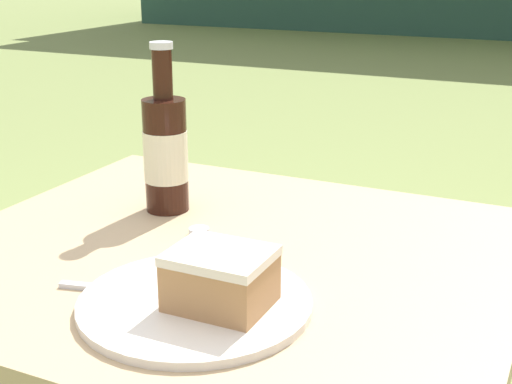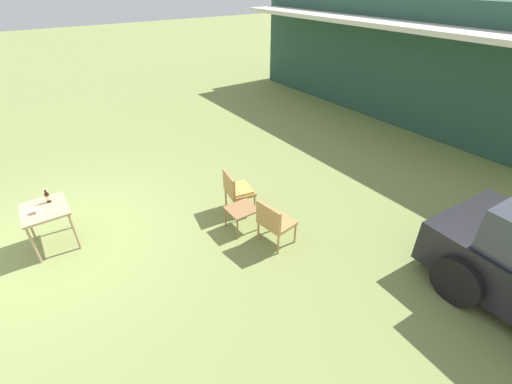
{
  "view_description": "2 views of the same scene",
  "coord_description": "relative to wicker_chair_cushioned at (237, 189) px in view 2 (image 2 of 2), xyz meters",
  "views": [
    {
      "loc": [
        0.41,
        -0.76,
        1.11
      ],
      "look_at": [
        0.0,
        0.1,
        0.79
      ],
      "focal_mm": 50.0,
      "sensor_mm": 36.0,
      "label": 1
    },
    {
      "loc": [
        5.57,
        0.26,
        3.9
      ],
      "look_at": [
        1.73,
        2.92,
        0.9
      ],
      "focal_mm": 24.0,
      "sensor_mm": 36.0,
      "label": 2
    }
  ],
  "objects": [
    {
      "name": "fork",
      "position": [
        -0.94,
        -3.21,
        0.27
      ],
      "size": [
        0.16,
        0.05,
        0.01
      ],
      "color": "silver",
      "rests_on": "patio_table"
    },
    {
      "name": "wicker_chair_plain",
      "position": [
        1.18,
        -0.02,
        0.0
      ],
      "size": [
        0.59,
        0.53,
        0.82
      ],
      "rotation": [
        0.0,
        0.0,
        3.28
      ],
      "color": "#B2844C",
      "rests_on": "ground_plane"
    },
    {
      "name": "patio_table",
      "position": [
        -0.89,
        -3.06,
        0.18
      ],
      "size": [
        0.75,
        0.67,
        0.74
      ],
      "color": "tan",
      "rests_on": "ground_plane"
    },
    {
      "name": "ground_plane",
      "position": [
        -0.89,
        -3.06,
        -0.47
      ],
      "size": [
        60.0,
        60.0,
        0.0
      ],
      "primitive_type": "plane",
      "color": "olive"
    },
    {
      "name": "loose_bottle_cap",
      "position": [
        -0.95,
        -3.02,
        0.27
      ],
      "size": [
        0.03,
        0.03,
        0.01
      ],
      "color": "silver",
      "rests_on": "patio_table"
    },
    {
      "name": "cola_bottle_near",
      "position": [
        -1.04,
        -2.95,
        0.36
      ],
      "size": [
        0.07,
        0.07,
        0.25
      ],
      "color": "black",
      "rests_on": "patio_table"
    },
    {
      "name": "garden_side_table",
      "position": [
        0.53,
        -0.24,
        -0.09
      ],
      "size": [
        0.46,
        0.49,
        0.44
      ],
      "color": "#996B42",
      "rests_on": "ground_plane"
    },
    {
      "name": "wicker_chair_cushioned",
      "position": [
        0.0,
        0.0,
        0.0
      ],
      "size": [
        0.6,
        0.55,
        0.82
      ],
      "rotation": [
        0.0,
        0.0,
        2.96
      ],
      "color": "#B2844C",
      "rests_on": "ground_plane"
    },
    {
      "name": "cabin_building",
      "position": [
        -1.67,
        7.94,
        1.23
      ],
      "size": [
        11.3,
        4.68,
        3.39
      ],
      "color": "#284C3D",
      "rests_on": "ground_plane"
    },
    {
      "name": "cake_on_plate",
      "position": [
        -0.83,
        -3.21,
        0.29
      ],
      "size": [
        0.26,
        0.26,
        0.07
      ],
      "color": "silver",
      "rests_on": "patio_table"
    }
  ]
}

